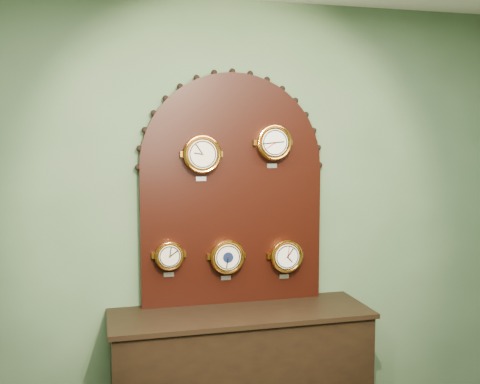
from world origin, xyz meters
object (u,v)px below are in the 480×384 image
object	(u,v)px
arabic_clock	(274,143)
shop_counter	(241,377)
display_board	(232,182)
barometer	(227,256)
tide_clock	(286,256)
hygrometer	(169,255)
roman_clock	(202,154)

from	to	relation	value
arabic_clock	shop_counter	bearing A→B (deg)	-149.34
display_board	arabic_clock	xyz separation A→B (m)	(0.26, -0.07, 0.26)
barometer	tide_clock	xyz separation A→B (m)	(0.40, 0.00, -0.02)
shop_counter	arabic_clock	xyz separation A→B (m)	(0.26, 0.15, 1.48)
shop_counter	hygrometer	bearing A→B (deg)	160.07
roman_clock	tide_clock	xyz separation A→B (m)	(0.56, 0.00, -0.68)
barometer	arabic_clock	bearing A→B (deg)	-0.01
display_board	tide_clock	size ratio (longest dim) A/B	5.65
roman_clock	tide_clock	size ratio (longest dim) A/B	1.08
arabic_clock	tide_clock	size ratio (longest dim) A/B	1.04
display_board	hygrometer	distance (m)	0.62
display_board	roman_clock	bearing A→B (deg)	-162.58
display_board	roman_clock	world-z (taller)	display_board
shop_counter	roman_clock	size ratio (longest dim) A/B	5.46
hygrometer	tide_clock	xyz separation A→B (m)	(0.77, -0.00, -0.04)
roman_clock	arabic_clock	bearing A→B (deg)	0.03
arabic_clock	hygrometer	bearing A→B (deg)	179.90
display_board	hygrometer	world-z (taller)	display_board
display_board	barometer	bearing A→B (deg)	-128.55
display_board	tide_clock	world-z (taller)	display_board
hygrometer	roman_clock	bearing A→B (deg)	-0.41
hygrometer	tide_clock	size ratio (longest dim) A/B	0.88
hygrometer	tide_clock	distance (m)	0.78
display_board	roman_clock	distance (m)	0.29
shop_counter	tide_clock	world-z (taller)	tide_clock
shop_counter	barometer	xyz separation A→B (m)	(-0.05, 0.15, 0.75)
barometer	display_board	bearing A→B (deg)	51.45
hygrometer	tide_clock	bearing A→B (deg)	-0.07
shop_counter	tide_clock	xyz separation A→B (m)	(0.35, 0.15, 0.73)
barometer	shop_counter	bearing A→B (deg)	-70.89
display_board	tide_clock	bearing A→B (deg)	-10.79
shop_counter	display_board	distance (m)	1.25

